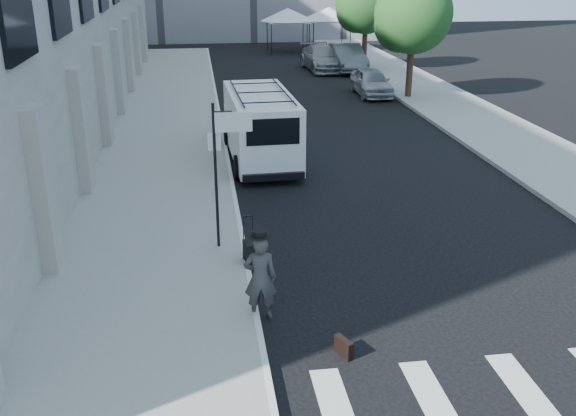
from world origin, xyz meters
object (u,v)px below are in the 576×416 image
object	(u,v)px
businessman	(260,278)
cargo_van	(260,125)
briefcase	(344,347)
parked_car_a	(372,82)
parked_car_b	(346,58)
suitcase	(251,254)
parked_car_c	(322,58)

from	to	relation	value
businessman	cargo_van	world-z (taller)	cargo_van
briefcase	parked_car_a	distance (m)	23.62
parked_car_a	parked_car_b	bearing A→B (deg)	87.47
suitcase	parked_car_b	bearing A→B (deg)	61.91
businessman	suitcase	size ratio (longest dim) A/B	1.46
briefcase	suitcase	world-z (taller)	suitcase
suitcase	parked_car_c	distance (m)	27.98
suitcase	parked_car_b	size ratio (longest dim) A/B	0.24
cargo_van	parked_car_a	xyz separation A→B (m)	(6.82, 10.43, -0.53)
cargo_van	parked_car_c	bearing A→B (deg)	70.51
businessman	parked_car_b	bearing A→B (deg)	-102.37
parked_car_a	suitcase	bearing A→B (deg)	-111.93
briefcase	cargo_van	bearing A→B (deg)	67.58
cargo_van	parked_car_a	size ratio (longest dim) A/B	1.57
cargo_van	parked_car_c	xyz separation A→B (m)	(5.83, 18.61, -0.47)
cargo_van	briefcase	bearing A→B (deg)	-90.85
cargo_van	suitcase	bearing A→B (deg)	-99.30
parked_car_c	businessman	bearing A→B (deg)	-106.78
businessman	briefcase	bearing A→B (deg)	135.49
suitcase	parked_car_c	size ratio (longest dim) A/B	0.23
suitcase	cargo_van	size ratio (longest dim) A/B	0.19
parked_car_c	briefcase	bearing A→B (deg)	-103.77
briefcase	suitcase	xyz separation A→B (m)	(-1.34, 3.76, 0.15)
businessman	cargo_van	size ratio (longest dim) A/B	0.28
cargo_van	parked_car_c	world-z (taller)	cargo_van
cargo_van	parked_car_b	xyz separation A→B (m)	(7.26, 18.14, -0.39)
briefcase	parked_car_a	xyz separation A→B (m)	(6.56, 22.69, 0.52)
briefcase	parked_car_b	distance (m)	31.21
cargo_van	parked_car_a	distance (m)	12.47
parked_car_a	parked_car_c	distance (m)	8.24
suitcase	parked_car_a	xyz separation A→B (m)	(7.90, 18.93, 0.37)
parked_car_b	briefcase	bearing A→B (deg)	-103.19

